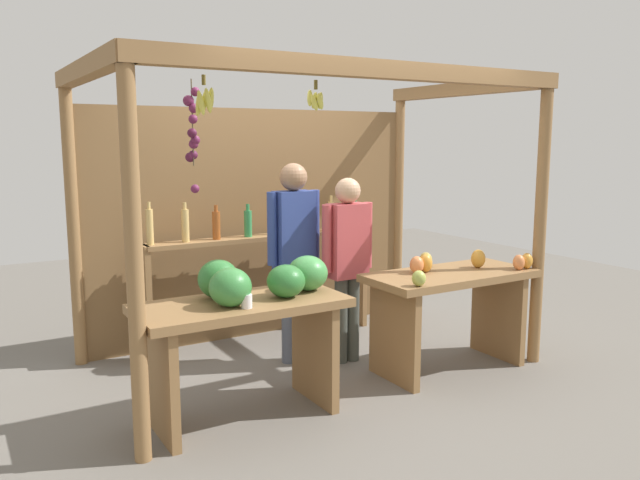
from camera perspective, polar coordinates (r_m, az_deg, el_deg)
The scene contains 7 objects.
ground_plane at distance 5.49m, azimuth -1.03°, elevation -10.87°, with size 12.00×12.00×0.00m, color slate.
market_stall at distance 5.59m, azimuth -3.51°, elevation 3.97°, with size 3.45×2.01×2.39m.
fruit_counter_left at distance 4.30m, azimuth -6.31°, elevation -6.41°, with size 1.42×0.66×1.07m.
fruit_counter_right at distance 5.28m, azimuth 11.60°, elevation -4.97°, with size 1.40×0.67×0.96m.
bottle_shelf_unit at distance 5.86m, azimuth -5.17°, elevation -1.39°, with size 2.21×0.22×1.36m.
vendor_man at distance 5.27m, azimuth -2.36°, elevation -0.33°, with size 0.48×0.23×1.68m.
vendor_woman at distance 5.28m, azimuth 2.47°, elevation -1.22°, with size 0.48×0.21×1.56m.
Camera 1 is at (-2.56, -4.49, 1.87)m, focal length 35.68 mm.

